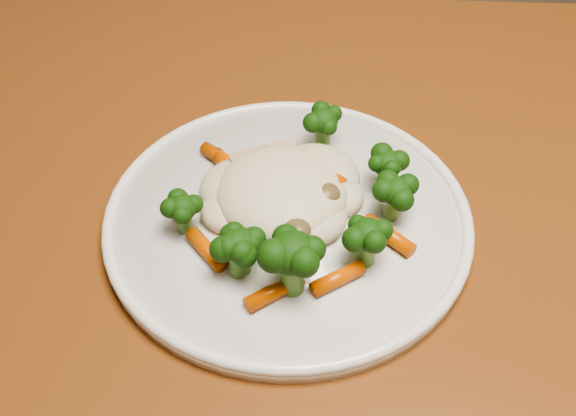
% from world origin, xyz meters
% --- Properties ---
extents(dining_table, '(1.43, 1.22, 0.75)m').
position_xyz_m(dining_table, '(0.12, 0.33, 0.65)').
color(dining_table, brown).
rests_on(dining_table, ground).
extents(plate, '(0.29, 0.29, 0.01)m').
position_xyz_m(plate, '(0.13, 0.37, 0.76)').
color(plate, white).
rests_on(plate, dining_table).
extents(meal, '(0.20, 0.20, 0.05)m').
position_xyz_m(meal, '(0.13, 0.37, 0.78)').
color(meal, beige).
rests_on(meal, plate).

